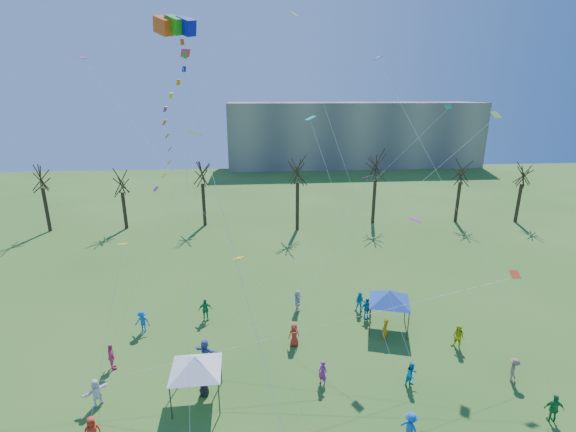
{
  "coord_description": "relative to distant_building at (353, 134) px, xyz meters",
  "views": [
    {
      "loc": [
        -2.79,
        -14.92,
        17.16
      ],
      "look_at": [
        -0.98,
        5.0,
        11.0
      ],
      "focal_mm": 25.0,
      "sensor_mm": 36.0,
      "label": 1
    }
  ],
  "objects": [
    {
      "name": "small_kites_aloft",
      "position": [
        -20.95,
        -70.17,
        5.78
      ],
      "size": [
        32.28,
        17.62,
        33.4
      ],
      "color": "#FFAC0D",
      "rests_on": "ground"
    },
    {
      "name": "festival_crowd",
      "position": [
        -22.68,
        -74.62,
        -6.63
      ],
      "size": [
        26.37,
        15.28,
        1.82
      ],
      "color": "red",
      "rests_on": "ground"
    },
    {
      "name": "canopy_tent_blue",
      "position": [
        -14.77,
        -70.88,
        -4.87
      ],
      "size": [
        3.96,
        3.96,
        3.1
      ],
      "color": "#3F3F44",
      "rests_on": "ground"
    },
    {
      "name": "big_box_kite",
      "position": [
        -28.6,
        -75.27,
        8.34
      ],
      "size": [
        3.82,
        6.19,
        21.32
      ],
      "color": "#EF4910",
      "rests_on": "ground"
    },
    {
      "name": "canopy_tent_white",
      "position": [
        -28.26,
        -77.32,
        -4.96
      ],
      "size": [
        3.99,
        3.99,
        2.99
      ],
      "color": "#3F3F44",
      "rests_on": "ground"
    },
    {
      "name": "distant_building",
      "position": [
        0.0,
        0.0,
        0.0
      ],
      "size": [
        60.0,
        14.0,
        15.0
      ],
      "primitive_type": "cube",
      "color": "gray",
      "rests_on": "ground"
    },
    {
      "name": "bare_tree_row",
      "position": [
        -18.58,
        -45.96,
        -1.0
      ],
      "size": [
        67.41,
        8.22,
        9.84
      ],
      "color": "black",
      "rests_on": "ground"
    }
  ]
}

